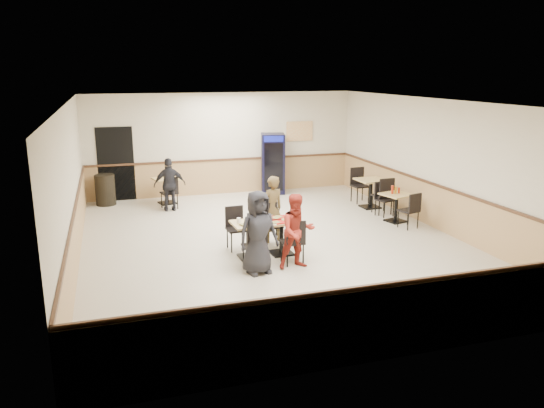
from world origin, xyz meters
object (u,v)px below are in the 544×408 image
object	(u,v)px
diner_woman_right	(297,231)
lone_diner	(170,185)
diner_woman_left	(258,232)
diner_man_opposite	(272,209)
side_table_far	(371,189)
side_table_near	(396,203)
pepsi_cooler	(273,164)
main_table	(266,233)
trash_bin	(105,190)
back_table	(167,187)

from	to	relation	value
diner_woman_right	lone_diner	world-z (taller)	diner_woman_right
diner_woman_left	diner_man_opposite	size ratio (longest dim) A/B	1.06
lone_diner	diner_man_opposite	bearing A→B (deg)	119.37
side_table_far	lone_diner	bearing A→B (deg)	166.09
diner_woman_right	side_table_near	xyz separation A→B (m)	(3.39, 2.22, -0.24)
side_table_near	pepsi_cooler	distance (m)	4.40
main_table	trash_bin	size ratio (longest dim) A/B	1.62
main_table	side_table_far	size ratio (longest dim) A/B	1.75
trash_bin	side_table_far	bearing A→B (deg)	-19.72
main_table	diner_woman_left	xyz separation A→B (m)	(-0.39, -0.84, 0.29)
main_table	side_table_near	bearing A→B (deg)	18.04
back_table	diner_woman_left	bearing A→B (deg)	-80.09
diner_woman_left	diner_man_opposite	world-z (taller)	diner_woman_left
diner_man_opposite	pepsi_cooler	distance (m)	4.73
main_table	diner_woman_left	size ratio (longest dim) A/B	0.89
lone_diner	side_table_near	xyz separation A→B (m)	(5.16, -2.71, -0.24)
main_table	diner_woman_left	distance (m)	0.97
lone_diner	back_table	xyz separation A→B (m)	(0.00, 0.81, -0.23)
diner_woman_right	side_table_far	world-z (taller)	diner_woman_right
main_table	back_table	bearing A→B (deg)	103.13
diner_woman_right	side_table_far	size ratio (longest dim) A/B	1.81
side_table_far	pepsi_cooler	distance (m)	3.22
diner_woman_right	side_table_near	bearing A→B (deg)	30.86
diner_woman_left	diner_man_opposite	bearing A→B (deg)	53.77
side_table_near	pepsi_cooler	world-z (taller)	pepsi_cooler
diner_woman_left	diner_woman_right	size ratio (longest dim) A/B	1.09
trash_bin	lone_diner	bearing A→B (deg)	-35.42
diner_woman_right	lone_diner	size ratio (longest dim) A/B	1.01
lone_diner	back_table	size ratio (longest dim) A/B	1.73
pepsi_cooler	back_table	bearing A→B (deg)	-159.45
lone_diner	pepsi_cooler	distance (m)	3.45
main_table	lone_diner	xyz separation A→B (m)	(-1.40, 4.14, 0.23)
diner_woman_right	trash_bin	bearing A→B (deg)	116.82
main_table	diner_man_opposite	world-z (taller)	diner_man_opposite
side_table_near	back_table	distance (m)	6.25
pepsi_cooler	side_table_near	bearing A→B (deg)	-50.06
main_table	lone_diner	world-z (taller)	lone_diner
diner_woman_left	main_table	bearing A→B (deg)	53.77
side_table_far	back_table	bearing A→B (deg)	158.00
side_table_far	back_table	xyz separation A→B (m)	(-5.21, 2.11, -0.04)
diner_man_opposite	pepsi_cooler	xyz separation A→B (m)	(1.43, 4.51, 0.17)
main_table	diner_woman_right	bearing A→B (deg)	-67.62
back_table	trash_bin	world-z (taller)	trash_bin
side_table_far	pepsi_cooler	size ratio (longest dim) A/B	0.44
side_table_near	main_table	bearing A→B (deg)	-159.26
diner_man_opposite	side_table_far	size ratio (longest dim) A/B	1.85
side_table_near	back_table	xyz separation A→B (m)	(-5.16, 3.53, 0.01)
lone_diner	side_table_near	size ratio (longest dim) A/B	1.76
main_table	trash_bin	bearing A→B (deg)	117.14
diner_man_opposite	trash_bin	distance (m)	5.64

